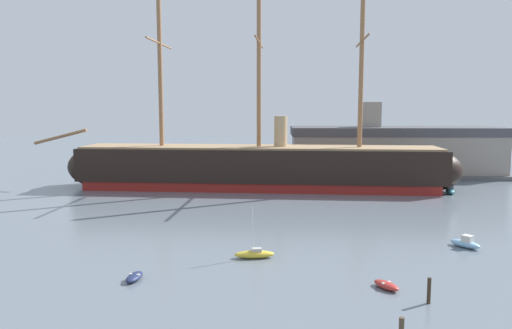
% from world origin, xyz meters
% --- Properties ---
extents(tall_ship, '(72.08, 16.11, 34.65)m').
position_xyz_m(tall_ship, '(-2.69, 55.59, 3.78)').
color(tall_ship, maroon).
rests_on(tall_ship, ground).
extents(dinghy_foreground_left, '(1.34, 2.44, 0.55)m').
position_xyz_m(dinghy_foreground_left, '(-11.45, 12.62, 0.28)').
color(dinghy_foreground_left, '#1E284C').
rests_on(dinghy_foreground_left, ground).
extents(dinghy_foreground_right, '(2.11, 2.48, 0.55)m').
position_xyz_m(dinghy_foreground_right, '(8.16, 11.48, 0.28)').
color(dinghy_foreground_right, '#B22D28').
rests_on(dinghy_foreground_right, ground).
extents(sailboat_near_centre, '(3.76, 1.51, 4.76)m').
position_xyz_m(sailboat_near_centre, '(-2.09, 18.55, 0.40)').
color(sailboat_near_centre, gold).
rests_on(sailboat_near_centre, ground).
extents(motorboat_mid_right, '(2.87, 3.10, 1.26)m').
position_xyz_m(motorboat_mid_right, '(18.47, 22.53, 0.44)').
color(motorboat_mid_right, '#7FB2D6').
rests_on(motorboat_mid_right, ground).
extents(motorboat_far_left, '(4.50, 2.32, 1.81)m').
position_xyz_m(motorboat_far_left, '(-28.96, 55.24, 0.64)').
color(motorboat_far_left, silver).
rests_on(motorboat_far_left, ground).
extents(motorboat_far_right, '(2.15, 3.55, 1.39)m').
position_xyz_m(motorboat_far_right, '(27.81, 52.15, 0.49)').
color(motorboat_far_right, '#236670').
rests_on(motorboat_far_right, ground).
extents(dinghy_distant_centre, '(2.80, 2.14, 0.61)m').
position_xyz_m(dinghy_distant_centre, '(1.40, 65.42, 0.31)').
color(dinghy_distant_centre, '#7FB2D6').
rests_on(dinghy_distant_centre, ground).
extents(mooring_piling_nearest, '(0.27, 0.27, 1.88)m').
position_xyz_m(mooring_piling_nearest, '(10.48, 8.82, 0.94)').
color(mooring_piling_nearest, '#382B1E').
rests_on(mooring_piling_nearest, ground).
extents(mooring_piling_left_pair, '(0.32, 0.32, 1.40)m').
position_xyz_m(mooring_piling_left_pair, '(7.13, 3.38, 0.70)').
color(mooring_piling_left_pair, '#4C3D2D').
rests_on(mooring_piling_left_pair, ground).
extents(dockside_warehouse_right, '(44.27, 13.29, 14.59)m').
position_xyz_m(dockside_warehouse_right, '(23.84, 71.81, 4.85)').
color(dockside_warehouse_right, '#565659').
rests_on(dockside_warehouse_right, ground).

